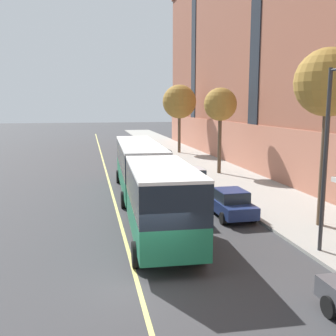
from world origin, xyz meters
TOP-DOWN VIEW (x-y plane):
  - ground_plane at (0.00, 0.00)m, footprint 260.00×260.00m
  - city_bus at (1.15, 9.94)m, footprint 3.48×20.23m
  - parked_car_navy_1 at (5.44, 7.26)m, footprint 1.94×4.25m
  - parked_car_black_3 at (5.34, 26.84)m, footprint 1.98×4.66m
  - parked_car_silver_4 at (5.53, 33.76)m, footprint 2.08×4.82m
  - parked_car_silver_5 at (5.27, 14.78)m, footprint 2.04×4.28m
  - street_tree_mid_block at (9.21, 4.51)m, footprint 3.26×3.26m
  - street_tree_far_uptown at (9.21, 20.14)m, footprint 2.86×2.86m
  - street_tree_far_downtown at (9.21, 35.78)m, footprint 4.20×4.20m
  - street_lamp at (7.20, 1.14)m, footprint 0.36×1.48m
  - lane_centerline at (-0.55, 3.00)m, footprint 0.16×140.00m

SIDE VIEW (x-z plane):
  - ground_plane at x=0.00m, z-range 0.00..0.00m
  - lane_centerline at x=-0.55m, z-range 0.00..0.01m
  - parked_car_navy_1 at x=5.44m, z-range 0.00..1.56m
  - parked_car_silver_5 at x=5.27m, z-range 0.00..1.56m
  - parked_car_black_3 at x=5.34m, z-range 0.00..1.56m
  - parked_car_silver_4 at x=5.53m, z-range 0.00..1.56m
  - city_bus at x=1.15m, z-range 0.29..3.86m
  - street_lamp at x=7.20m, z-range 0.94..8.32m
  - street_tree_far_uptown at x=9.21m, z-range 2.37..9.83m
  - street_tree_far_downtown at x=9.21m, z-range 2.26..10.75m
  - street_tree_mid_block at x=9.21m, z-range 2.76..11.41m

